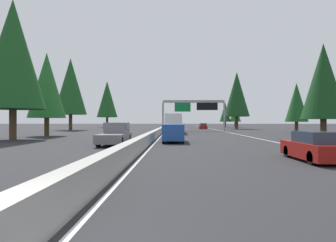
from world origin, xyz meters
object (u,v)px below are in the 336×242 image
(conifer_right_foreground, at_px, (323,81))
(conifer_right_near, at_px, (296,102))
(conifer_right_far, at_px, (235,112))
(sedan_near_center, at_px, (315,147))
(sign_gantry_overhead, at_px, (194,106))
(conifer_left_far, at_px, (107,99))
(pickup_far_center, at_px, (174,124))
(conifer_left_mid, at_px, (71,86))
(conifer_right_distant, at_px, (225,112))
(oncoming_near, at_px, (116,134))
(sedan_mid_center, at_px, (175,125))
(minivan_far_right, at_px, (173,132))
(bus_mid_left, at_px, (173,123))
(box_truck_near_right, at_px, (174,122))
(conifer_right_mid, at_px, (237,94))
(conifer_left_near, at_px, (47,85))
(conifer_left_foreground, at_px, (13,54))
(sedan_distant_a, at_px, (203,126))

(conifer_right_foreground, distance_m, conifer_right_near, 20.45)
(conifer_right_foreground, height_order, conifer_right_far, conifer_right_foreground)
(sedan_near_center, bearing_deg, sign_gantry_overhead, 3.95)
(conifer_left_far, bearing_deg, pickup_far_center, -41.56)
(pickup_far_center, distance_m, conifer_left_mid, 58.25)
(conifer_right_distant, bearing_deg, oncoming_near, 163.30)
(sedan_mid_center, relative_size, conifer_left_mid, 0.28)
(oncoming_near, relative_size, conifer_right_foreground, 0.56)
(sign_gantry_overhead, height_order, minivan_far_right, sign_gantry_overhead)
(minivan_far_right, height_order, bus_mid_left, bus_mid_left)
(box_truck_near_right, distance_m, conifer_right_near, 47.31)
(sedan_mid_center, relative_size, conifer_right_near, 0.52)
(conifer_right_distant, bearing_deg, conifer_right_far, -107.50)
(bus_mid_left, distance_m, oncoming_near, 24.17)
(conifer_left_mid, bearing_deg, box_truck_near_right, -37.10)
(oncoming_near, distance_m, conifer_right_distant, 75.90)
(box_truck_near_right, height_order, conifer_right_mid, conifer_right_mid)
(pickup_far_center, height_order, conifer_right_near, conifer_right_near)
(sign_gantry_overhead, xyz_separation_m, box_truck_near_right, (33.76, 4.27, -3.33))
(conifer_right_near, relative_size, conifer_left_far, 0.58)
(sedan_mid_center, xyz_separation_m, conifer_left_near, (-65.27, 16.81, 6.01))
(conifer_right_foreground, height_order, conifer_right_distant, conifer_right_foreground)
(conifer_left_far, bearing_deg, bus_mid_left, -153.98)
(conifer_right_distant, xyz_separation_m, conifer_left_far, (-5.28, 38.33, 3.98))
(sign_gantry_overhead, height_order, conifer_right_distant, conifer_right_distant)
(pickup_far_center, bearing_deg, conifer_left_mid, 157.06)
(sign_gantry_overhead, distance_m, conifer_left_far, 42.06)
(sedan_mid_center, relative_size, conifer_right_foreground, 0.44)
(conifer_right_foreground, distance_m, conifer_left_mid, 49.97)
(sedan_mid_center, bearing_deg, conifer_left_foreground, 167.07)
(pickup_far_center, xyz_separation_m, conifer_left_far, (-24.00, 21.28, 8.06))
(conifer_left_mid, bearing_deg, minivan_far_right, -147.36)
(bus_mid_left, xyz_separation_m, conifer_right_foreground, (-17.73, -15.49, 4.36))
(conifer_right_mid, bearing_deg, pickup_far_center, 20.56)
(sedan_near_center, relative_size, conifer_right_distant, 0.53)
(bus_mid_left, height_order, conifer_right_foreground, conifer_right_foreground)
(sign_gantry_overhead, xyz_separation_m, bus_mid_left, (-10.40, 4.17, -3.22))
(minivan_far_right, relative_size, pickup_far_center, 0.89)
(minivan_far_right, xyz_separation_m, conifer_left_far, (64.23, 21.36, 8.03))
(sedan_near_center, distance_m, box_truck_near_right, 77.76)
(pickup_far_center, bearing_deg, sign_gantry_overhead, -175.80)
(box_truck_near_right, relative_size, conifer_left_mid, 0.54)
(sedan_mid_center, bearing_deg, conifer_right_mid, -152.26)
(bus_mid_left, bearing_deg, conifer_left_near, 121.31)
(bus_mid_left, relative_size, conifer_right_distant, 1.40)
(conifer_left_mid, xyz_separation_m, conifer_left_far, (29.05, -1.17, -0.57))
(sign_gantry_overhead, xyz_separation_m, sedan_distant_a, (15.26, -3.21, -4.25))
(conifer_right_distant, relative_size, conifer_left_foreground, 0.56)
(pickup_far_center, bearing_deg, conifer_right_distant, -137.66)
(conifer_right_mid, height_order, conifer_left_far, conifer_left_far)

